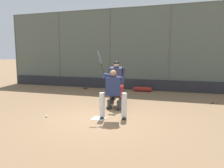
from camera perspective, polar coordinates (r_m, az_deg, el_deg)
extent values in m
plane|color=#846647|center=(7.41, -3.48, -9.01)|extent=(160.00, 160.00, 0.00)
cube|color=white|center=(7.41, -3.48, -8.96)|extent=(0.43, 0.43, 0.01)
cylinder|color=#515651|center=(13.18, 14.85, 8.96)|extent=(0.08, 0.08, 4.98)
cylinder|color=#515651|center=(13.89, -0.52, 9.13)|extent=(0.08, 0.08, 4.98)
cylinder|color=#515651|center=(15.45, -13.58, 8.77)|extent=(0.08, 0.08, 4.98)
cylinder|color=#515651|center=(17.64, -23.81, 8.17)|extent=(0.08, 0.08, 4.98)
cube|color=#515B51|center=(13.41, 6.96, 9.13)|extent=(18.22, 0.01, 4.98)
cylinder|color=#515651|center=(13.70, 7.14, 19.45)|extent=(18.22, 0.06, 0.06)
cube|color=#28282D|center=(13.43, 6.73, -0.16)|extent=(17.86, 0.18, 0.63)
cube|color=slate|center=(15.38, 12.58, -0.27)|extent=(12.75, 1.95, 0.12)
cube|color=slate|center=(14.82, 12.38, 0.07)|extent=(12.75, 0.55, 0.44)
cube|color=#B7BABC|center=(14.79, 12.41, 1.07)|extent=(12.75, 0.24, 0.08)
cube|color=slate|center=(15.34, 12.61, 0.92)|extent=(12.75, 0.55, 0.76)
cube|color=#B7BABC|center=(15.30, 12.66, 2.48)|extent=(12.75, 0.24, 0.08)
cube|color=slate|center=(15.87, 12.83, 1.71)|extent=(12.75, 0.55, 1.08)
cube|color=#B7BABC|center=(15.82, 12.89, 3.80)|extent=(12.75, 0.24, 0.08)
cylinder|color=silver|center=(7.26, 3.18, -5.77)|extent=(0.18, 0.18, 0.88)
cube|color=black|center=(7.37, 3.16, -8.79)|extent=(0.18, 0.30, 0.08)
cylinder|color=silver|center=(7.30, -2.59, -5.69)|extent=(0.18, 0.18, 0.88)
cube|color=black|center=(7.40, -2.58, -8.70)|extent=(0.18, 0.30, 0.08)
cube|color=navy|center=(7.15, 0.29, -0.50)|extent=(0.53, 0.39, 0.60)
sphere|color=#936B4C|center=(7.10, 0.29, 2.80)|extent=(0.22, 0.22, 0.22)
cylinder|color=navy|center=(7.14, 0.27, 2.00)|extent=(0.62, 0.21, 0.23)
cylinder|color=navy|center=(7.16, -2.04, 2.01)|extent=(0.15, 0.18, 0.17)
sphere|color=black|center=(7.18, -2.06, 2.54)|extent=(0.04, 0.04, 0.04)
cylinder|color=black|center=(7.25, -2.44, 3.82)|extent=(0.18, 0.17, 0.33)
cylinder|color=#28282D|center=(7.45, -3.31, 6.77)|extent=(0.29, 0.27, 0.47)
cylinder|color=#333333|center=(8.46, 1.81, -5.81)|extent=(0.15, 0.15, 0.31)
cylinder|color=#333333|center=(8.60, 2.34, -4.40)|extent=(0.23, 0.49, 0.24)
cube|color=black|center=(8.49, 1.80, -6.57)|extent=(0.13, 0.27, 0.08)
cylinder|color=#333333|center=(8.63, -0.72, -5.54)|extent=(0.15, 0.15, 0.31)
cylinder|color=#333333|center=(8.77, -0.15, -4.16)|extent=(0.23, 0.49, 0.24)
cube|color=black|center=(8.66, -0.72, -6.28)|extent=(0.13, 0.27, 0.08)
cube|color=maroon|center=(8.66, 1.21, -1.82)|extent=(0.49, 0.41, 0.56)
cube|color=black|center=(8.52, 0.81, -1.96)|extent=(0.42, 0.18, 0.46)
sphere|color=#936B4C|center=(8.61, 1.22, 0.49)|extent=(0.21, 0.21, 0.21)
sphere|color=black|center=(8.60, 1.22, 0.73)|extent=(0.23, 0.23, 0.23)
cylinder|color=maroon|center=(8.34, 1.59, -0.98)|extent=(0.35, 0.52, 0.16)
ellipsoid|color=#56331E|center=(8.17, 0.25, -1.41)|extent=(0.31, 0.14, 0.24)
cylinder|color=#936B4C|center=(8.76, -0.40, -1.53)|extent=(0.13, 0.32, 0.45)
cylinder|color=#4C4C51|center=(9.55, 2.48, -2.35)|extent=(0.19, 0.19, 0.94)
cube|color=black|center=(9.63, 2.47, -4.86)|extent=(0.14, 0.29, 0.08)
cylinder|color=#4C4C51|center=(9.62, -0.04, -2.27)|extent=(0.19, 0.19, 0.94)
cube|color=black|center=(9.71, -0.04, -4.76)|extent=(0.14, 0.29, 0.08)
cube|color=#282D4C|center=(9.42, 1.16, 2.42)|extent=(0.56, 0.50, 0.71)
sphere|color=tan|center=(9.39, 1.17, 5.14)|extent=(0.23, 0.23, 0.23)
cylinder|color=black|center=(9.38, 1.17, 5.54)|extent=(0.25, 0.25, 0.08)
cylinder|color=#282D4C|center=(9.33, 2.86, 1.02)|extent=(0.13, 0.25, 0.99)
cylinder|color=#282D4C|center=(9.43, -0.66, 1.10)|extent=(0.19, 0.27, 0.99)
sphere|color=black|center=(10.37, 24.48, -4.69)|extent=(0.04, 0.04, 0.04)
cylinder|color=black|center=(10.52, 24.80, -4.53)|extent=(0.18, 0.30, 0.03)
cylinder|color=tan|center=(10.88, 25.54, -4.19)|extent=(0.27, 0.43, 0.07)
ellipsoid|color=#56331E|center=(13.74, -6.94, -1.09)|extent=(0.30, 0.19, 0.11)
ellipsoid|color=#56331E|center=(13.69, -7.42, -1.15)|extent=(0.11, 0.09, 0.09)
sphere|color=white|center=(7.84, -16.77, -8.12)|extent=(0.07, 0.07, 0.07)
cylinder|color=maroon|center=(12.82, 7.96, -1.34)|extent=(0.86, 0.28, 0.28)
sphere|color=maroon|center=(12.75, 9.85, -1.43)|extent=(0.28, 0.28, 0.28)
sphere|color=maroon|center=(12.90, 6.08, -1.25)|extent=(0.28, 0.28, 0.28)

